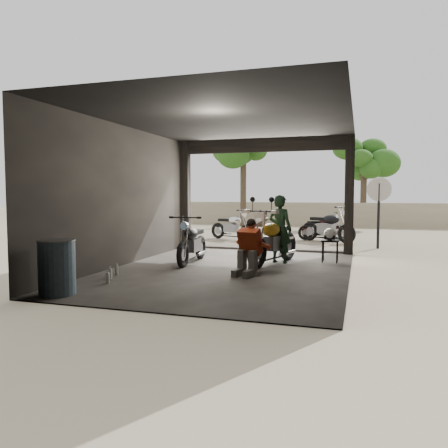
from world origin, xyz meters
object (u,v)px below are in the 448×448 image
Objects in this scene: helmet at (330,234)px; sign_post at (379,202)px; mechanic at (248,249)px; rider at (280,229)px; outside_bike_c at (328,224)px; outside_bike_a at (232,224)px; stool at (330,243)px; outside_bike_b at (322,226)px; oil_drum at (57,268)px; left_bike at (192,240)px; main_bike at (273,237)px.

sign_post is (1.20, 3.25, 0.72)m from helmet.
rider is at bearing 90.51° from mechanic.
outside_bike_c is at bearing -80.06° from rider.
rider is at bearing -131.70° from outside_bike_a.
helmet reaches higher than stool.
outside_bike_b is 1.34× the size of mechanic.
mechanic is at bearing 160.24° from outside_bike_b.
rider is at bearing -157.85° from stool.
oil_drum is (-2.53, -2.55, -0.10)m from mechanic.
stool is at bearing -146.15° from outside_bike_c.
oil_drum is at bearing -129.87° from stool.
left_bike reaches higher than outside_bike_b.
stool is (1.13, 0.46, -0.34)m from rider.
rider is (-0.53, -5.56, 0.31)m from outside_bike_b.
rider is at bearing 81.50° from main_bike.
main_bike is 0.30m from rider.
outside_bike_c is at bearing 94.80° from stool.
outside_bike_a is 1.80× the size of oil_drum.
mechanic reaches higher than outside_bike_a.
rider is 1.80× the size of oil_drum.
main_bike is 1.07× the size of outside_bike_c.
outside_bike_a is 0.76× the size of sign_post.
mechanic is (-0.87, -7.35, 0.05)m from outside_bike_b.
mechanic is (1.64, -1.15, -0.02)m from left_bike.
helmet is at bearing -119.90° from outside_bike_a.
outside_bike_b is at bearing -56.50° from outside_bike_a.
outside_bike_a is 5.73m from stool.
stool is 6.24m from oil_drum.
helmet is at bearing 49.79° from oil_drum.
mechanic is 2.63m from helmet.
main_bike is 5.30m from outside_bike_c.
rider is 5.20m from oil_drum.
outside_bike_b is (2.51, 6.20, -0.07)m from left_bike.
outside_bike_b is 1.65× the size of oil_drum.
main_bike is 1.39m from helmet.
rider is at bearing -159.49° from outside_bike_c.
left_bike is at bearing 156.18° from mechanic.
helmet is 3.54m from sign_post.
helmet is at bearing 67.33° from mechanic.
main_bike reaches higher than left_bike.
sign_post is at bearing 75.42° from main_bike.
oil_drum is (-0.28, -9.14, -0.10)m from outside_bike_a.
main_bike is 1.77× the size of mechanic.
outside_bike_a is 2.95× the size of stool.
oil_drum is (-2.76, -4.10, -0.20)m from main_bike.
outside_bike_c reaches higher than oil_drum.
stool is at bearing 173.67° from outside_bike_b.
outside_bike_a is at bearing 160.42° from sign_post.
outside_bike_b is 0.70× the size of sign_post.
mechanic is 2.01× the size of stool.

